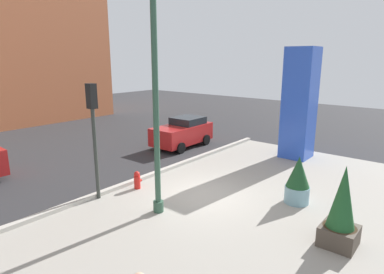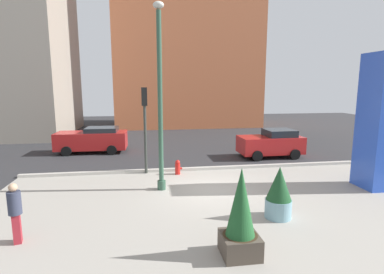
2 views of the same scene
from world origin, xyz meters
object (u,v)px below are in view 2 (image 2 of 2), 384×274
object	(u,v)px
car_far_lane	(271,143)
pedestrian_crossing	(15,210)
art_pillar_blue	(382,122)
fire_hydrant	(178,167)
potted_plant_near_right	(279,193)
car_curb_east	(93,140)
traffic_light_far_side	(145,116)
lamp_post	(160,102)
potted_plant_near_left	(241,217)

from	to	relation	value
car_far_lane	pedestrian_crossing	distance (m)	14.66
art_pillar_blue	fire_hydrant	bearing A→B (deg)	158.91
potted_plant_near_right	car_far_lane	xyz separation A→B (m)	(3.42, 8.59, 0.00)
car_curb_east	pedestrian_crossing	world-z (taller)	pedestrian_crossing
traffic_light_far_side	lamp_post	bearing A→B (deg)	-75.85
potted_plant_near_left	art_pillar_blue	bearing A→B (deg)	29.85
lamp_post	traffic_light_far_side	bearing A→B (deg)	104.15
fire_hydrant	traffic_light_far_side	bearing A→B (deg)	164.67
lamp_post	potted_plant_near_right	bearing A→B (deg)	-42.38
lamp_post	car_curb_east	world-z (taller)	lamp_post
potted_plant_near_right	pedestrian_crossing	bearing A→B (deg)	-176.65
lamp_post	car_curb_east	size ratio (longest dim) A/B	1.67
potted_plant_near_left	car_far_lane	bearing A→B (deg)	62.97
potted_plant_near_left	fire_hydrant	world-z (taller)	potted_plant_near_left
potted_plant_near_left	car_curb_east	distance (m)	14.91
lamp_post	potted_plant_near_right	distance (m)	5.89
lamp_post	traffic_light_far_side	size ratio (longest dim) A/B	1.77
lamp_post	pedestrian_crossing	xyz separation A→B (m)	(-4.31, -3.93, -2.79)
traffic_light_far_side	car_far_lane	bearing A→B (deg)	17.84
art_pillar_blue	pedestrian_crossing	size ratio (longest dim) A/B	3.28
potted_plant_near_right	fire_hydrant	xyz separation A→B (m)	(-2.85, 5.62, -0.50)
fire_hydrant	traffic_light_far_side	xyz separation A→B (m)	(-1.59, 0.44, 2.60)
potted_plant_near_right	potted_plant_near_left	bearing A→B (deg)	-134.34
fire_hydrant	car_far_lane	xyz separation A→B (m)	(6.27, 2.97, 0.50)
potted_plant_near_right	lamp_post	bearing A→B (deg)	137.62
art_pillar_blue	potted_plant_near_right	xyz separation A→B (m)	(-5.65, -2.34, -2.04)
fire_hydrant	pedestrian_crossing	distance (m)	8.07
potted_plant_near_right	fire_hydrant	size ratio (longest dim) A/B	2.40
art_pillar_blue	traffic_light_far_side	distance (m)	10.75
car_curb_east	fire_hydrant	bearing A→B (deg)	-49.47
car_curb_east	car_far_lane	bearing A→B (deg)	-14.87
potted_plant_near_right	traffic_light_far_side	xyz separation A→B (m)	(-4.44, 6.05, 2.09)
fire_hydrant	lamp_post	bearing A→B (deg)	-113.32
lamp_post	potted_plant_near_left	distance (m)	6.39
lamp_post	art_pillar_blue	bearing A→B (deg)	-6.73
potted_plant_near_left	car_far_lane	distance (m)	11.95
traffic_light_far_side	pedestrian_crossing	distance (m)	7.74
potted_plant_near_left	fire_hydrant	xyz separation A→B (m)	(-0.85, 7.67, -0.71)
potted_plant_near_right	pedestrian_crossing	size ratio (longest dim) A/B	1.01
lamp_post	car_curb_east	xyz separation A→B (m)	(-4.19, 8.16, -2.90)
traffic_light_far_side	car_far_lane	world-z (taller)	traffic_light_far_side
fire_hydrant	traffic_light_far_side	size ratio (longest dim) A/B	0.17
art_pillar_blue	potted_plant_near_right	size ratio (longest dim) A/B	3.25
pedestrian_crossing	fire_hydrant	bearing A→B (deg)	49.26
lamp_post	car_curb_east	distance (m)	9.62
fire_hydrant	pedestrian_crossing	bearing A→B (deg)	-130.74
potted_plant_near_left	lamp_post	bearing A→B (deg)	107.91
car_curb_east	art_pillar_blue	bearing A→B (deg)	-34.23
lamp_post	pedestrian_crossing	size ratio (longest dim) A/B	4.35
art_pillar_blue	traffic_light_far_side	xyz separation A→B (m)	(-10.09, 3.71, 0.05)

